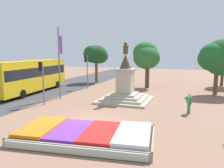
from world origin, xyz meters
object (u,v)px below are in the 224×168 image
Objects in this scene: traffic_light_far_corner at (86,66)px; banner_pole at (59,61)px; city_bus at (31,74)px; traffic_light_mid_block at (42,75)px; pedestrian_near_planter at (189,102)px; flower_planter at (85,135)px; statue_monument at (125,89)px.

banner_pole is at bearing -88.07° from traffic_light_far_corner.
traffic_light_mid_block is at bearing -41.77° from city_bus.
traffic_light_far_corner reaches higher than pedestrian_near_planter.
traffic_light_far_corner is (-7.17, 14.55, 2.60)m from flower_planter.
traffic_light_far_corner reaches higher than city_bus.
flower_planter is 11.38m from banner_pole.
traffic_light_mid_block is 2.84m from banner_pole.
statue_monument reaches higher than flower_planter.
traffic_light_mid_block is at bearing -148.67° from statue_monument.
statue_monument is at bearing 93.98° from flower_planter.
flower_planter is at bearing -86.02° from statue_monument.
traffic_light_far_corner is at bearing 90.93° from traffic_light_mid_block.
pedestrian_near_planter reaches higher than flower_planter.
banner_pole reaches higher than pedestrian_near_planter.
banner_pole is at bearing 88.57° from traffic_light_mid_block.
traffic_light_far_corner is at bearing 91.93° from banner_pole.
traffic_light_mid_block is 2.45× the size of pedestrian_near_planter.
city_bus is at bearing 161.08° from banner_pole.
statue_monument reaches higher than traffic_light_far_corner.
traffic_light_mid_block is (-6.36, -3.87, 1.49)m from statue_monument.
traffic_light_far_corner is 2.71× the size of pedestrian_near_planter.
flower_planter is 0.68× the size of city_bus.
banner_pole is (-6.29, -1.23, 2.54)m from statue_monument.
pedestrian_near_planter is at bearing 54.42° from flower_planter.
statue_monument is 7.59m from traffic_light_mid_block.
statue_monument is 1.32× the size of traffic_light_far_corner.
traffic_light_mid_block is 6.51m from city_bus.
banner_pole is 4.53× the size of pedestrian_near_planter.
flower_planter is at bearing -63.77° from traffic_light_far_corner.
city_bus is at bearing 139.81° from flower_planter.
statue_monument reaches higher than pedestrian_near_planter.
city_bus is (-11.86, 10.02, 1.79)m from flower_planter.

